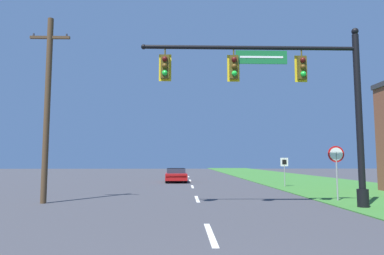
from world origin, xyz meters
name	(u,v)px	position (x,y,z in m)	size (l,w,h in m)	color
grass_verge_right	(299,180)	(10.50, 30.00, 0.02)	(10.00, 110.00, 0.04)	#38752D
road_center_line	(192,187)	(0.00, 22.00, 0.01)	(0.16, 34.80, 0.01)	silver
signal_mast	(298,94)	(3.93, 10.64, 4.53)	(9.02, 0.47, 7.28)	black
car_ahead	(176,175)	(-1.29, 27.61, 0.60)	(1.98, 4.61, 1.19)	black
stop_sign	(336,161)	(6.43, 12.93, 1.86)	(0.76, 0.07, 2.50)	gray
route_sign_post	(284,165)	(6.56, 21.53, 1.53)	(0.55, 0.06, 2.03)	gray
utility_pole_near	(47,105)	(-6.80, 12.53, 4.34)	(1.80, 0.26, 8.38)	#4C3823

